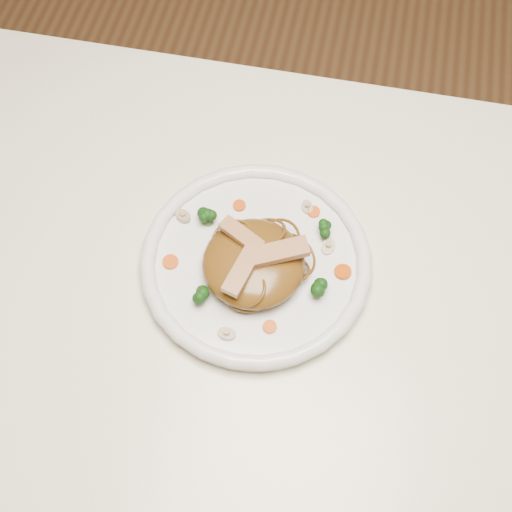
# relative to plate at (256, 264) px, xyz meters

# --- Properties ---
(ground) EXTENTS (4.00, 4.00, 0.00)m
(ground) POSITION_rel_plate_xyz_m (0.07, -0.05, -0.76)
(ground) COLOR brown
(ground) RESTS_ON ground
(table) EXTENTS (1.20, 0.80, 0.75)m
(table) POSITION_rel_plate_xyz_m (0.07, -0.05, -0.11)
(table) COLOR white
(table) RESTS_ON ground
(plate) EXTENTS (0.33, 0.33, 0.02)m
(plate) POSITION_rel_plate_xyz_m (0.00, 0.00, 0.00)
(plate) COLOR white
(plate) RESTS_ON table
(noodle_mound) EXTENTS (0.16, 0.16, 0.04)m
(noodle_mound) POSITION_rel_plate_xyz_m (-0.00, -0.01, 0.03)
(noodle_mound) COLOR brown
(noodle_mound) RESTS_ON plate
(chicken_a) EXTENTS (0.08, 0.06, 0.01)m
(chicken_a) POSITION_rel_plate_xyz_m (0.03, -0.01, 0.06)
(chicken_a) COLOR tan
(chicken_a) RESTS_ON noodle_mound
(chicken_b) EXTENTS (0.06, 0.05, 0.01)m
(chicken_b) POSITION_rel_plate_xyz_m (-0.02, 0.01, 0.06)
(chicken_b) COLOR tan
(chicken_b) RESTS_ON noodle_mound
(chicken_c) EXTENTS (0.04, 0.07, 0.01)m
(chicken_c) POSITION_rel_plate_xyz_m (-0.01, -0.04, 0.06)
(chicken_c) COLOR tan
(chicken_c) RESTS_ON noodle_mound
(broccoli_0) EXTENTS (0.03, 0.03, 0.03)m
(broccoli_0) POSITION_rel_plate_xyz_m (0.08, 0.06, 0.02)
(broccoli_0) COLOR #14440E
(broccoli_0) RESTS_ON plate
(broccoli_1) EXTENTS (0.03, 0.03, 0.03)m
(broccoli_1) POSITION_rel_plate_xyz_m (-0.07, 0.05, 0.02)
(broccoli_1) COLOR #14440E
(broccoli_1) RESTS_ON plate
(broccoli_2) EXTENTS (0.04, 0.04, 0.03)m
(broccoli_2) POSITION_rel_plate_xyz_m (-0.06, -0.07, 0.02)
(broccoli_2) COLOR #14440E
(broccoli_2) RESTS_ON plate
(broccoli_3) EXTENTS (0.02, 0.02, 0.03)m
(broccoli_3) POSITION_rel_plate_xyz_m (0.09, -0.03, 0.02)
(broccoli_3) COLOR #14440E
(broccoli_3) RESTS_ON plate
(carrot_0) EXTENTS (0.02, 0.02, 0.00)m
(carrot_0) POSITION_rel_plate_xyz_m (0.06, 0.09, 0.01)
(carrot_0) COLOR #DE4908
(carrot_0) RESTS_ON plate
(carrot_1) EXTENTS (0.02, 0.02, 0.00)m
(carrot_1) POSITION_rel_plate_xyz_m (-0.11, -0.02, 0.01)
(carrot_1) COLOR #DE4908
(carrot_1) RESTS_ON plate
(carrot_2) EXTENTS (0.02, 0.02, 0.00)m
(carrot_2) POSITION_rel_plate_xyz_m (0.11, 0.01, 0.01)
(carrot_2) COLOR #DE4908
(carrot_2) RESTS_ON plate
(carrot_3) EXTENTS (0.02, 0.02, 0.00)m
(carrot_3) POSITION_rel_plate_xyz_m (-0.04, 0.08, 0.01)
(carrot_3) COLOR #DE4908
(carrot_3) RESTS_ON plate
(carrot_4) EXTENTS (0.02, 0.02, 0.00)m
(carrot_4) POSITION_rel_plate_xyz_m (0.04, -0.09, 0.01)
(carrot_4) COLOR #DE4908
(carrot_4) RESTS_ON plate
(mushroom_0) EXTENTS (0.02, 0.02, 0.01)m
(mushroom_0) POSITION_rel_plate_xyz_m (-0.01, -0.11, 0.01)
(mushroom_0) COLOR beige
(mushroom_0) RESTS_ON plate
(mushroom_1) EXTENTS (0.03, 0.03, 0.01)m
(mushroom_1) POSITION_rel_plate_xyz_m (0.09, 0.04, 0.01)
(mushroom_1) COLOR beige
(mushroom_1) RESTS_ON plate
(mushroom_2) EXTENTS (0.03, 0.03, 0.01)m
(mushroom_2) POSITION_rel_plate_xyz_m (-0.11, 0.05, 0.01)
(mushroom_2) COLOR beige
(mushroom_2) RESTS_ON plate
(mushroom_3) EXTENTS (0.03, 0.03, 0.01)m
(mushroom_3) POSITION_rel_plate_xyz_m (0.05, 0.09, 0.01)
(mushroom_3) COLOR beige
(mushroom_3) RESTS_ON plate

